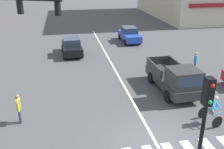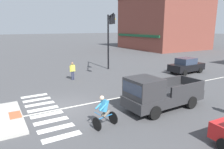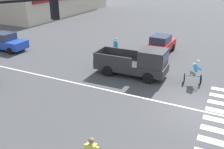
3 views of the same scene
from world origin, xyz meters
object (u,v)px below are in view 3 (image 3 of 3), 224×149
pickup_truck_charcoal_eastbound_mid (137,63)px  cyclist (195,71)px  car_blue_eastbound_distant (5,42)px  car_red_cross_right (161,44)px  pedestrian_waiting_far_side (116,46)px

pickup_truck_charcoal_eastbound_mid → cyclist: (0.42, -3.85, -0.11)m
pickup_truck_charcoal_eastbound_mid → car_blue_eastbound_distant: bearing=88.4°
car_blue_eastbound_distant → cyclist: size_ratio=2.46×
car_blue_eastbound_distant → pickup_truck_charcoal_eastbound_mid: size_ratio=0.80×
car_red_cross_right → cyclist: (-5.49, -3.85, 0.06)m
car_blue_eastbound_distant → cyclist: 17.17m
car_red_cross_right → pickup_truck_charcoal_eastbound_mid: (-5.91, 0.00, 0.17)m
car_red_cross_right → car_blue_eastbound_distant: bearing=112.6°
car_red_cross_right → pickup_truck_charcoal_eastbound_mid: bearing=180.0°
pedestrian_waiting_far_side → cyclist: bearing=-110.8°
pickup_truck_charcoal_eastbound_mid → cyclist: size_ratio=3.06×
car_red_cross_right → cyclist: cyclist is taller
cyclist → pedestrian_waiting_far_side: (2.67, 7.01, 0.11)m
pickup_truck_charcoal_eastbound_mid → pedestrian_waiting_far_side: 4.42m
cyclist → car_red_cross_right: bearing=35.0°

